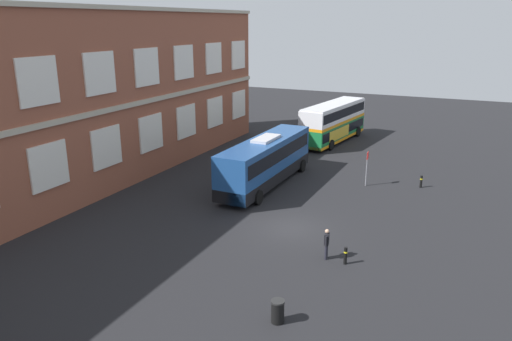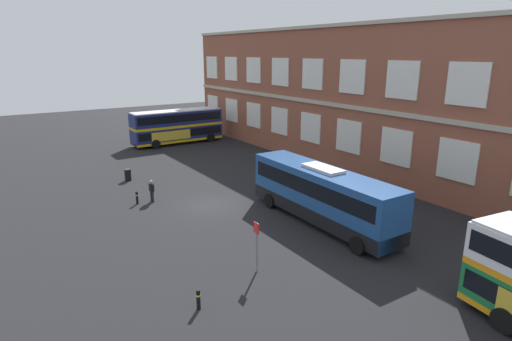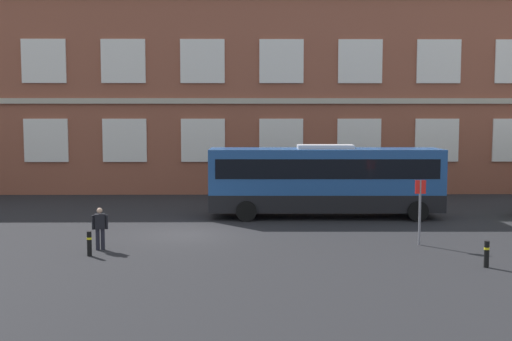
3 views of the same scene
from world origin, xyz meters
name	(u,v)px [view 2 (image 2 of 3)]	position (x,y,z in m)	size (l,w,h in m)	color
ground_plane	(233,200)	(0.00, 2.00, 0.00)	(120.00, 120.00, 0.00)	black
brick_terminal_building	(361,99)	(-2.71, 17.98, 6.48)	(51.73, 8.19, 13.25)	brown
double_decker_near	(177,126)	(-21.58, 6.69, 2.15)	(2.94, 11.02, 4.07)	navy
touring_coach	(322,195)	(6.86, 4.66, 1.91)	(12.03, 2.99, 3.80)	navy
waiting_passenger	(152,190)	(-3.05, -3.25, 0.93)	(0.64, 0.31, 1.70)	black
bus_stand_flag	(257,242)	(9.95, -2.43, 1.64)	(0.44, 0.10, 2.70)	slate
station_litter_bin	(128,175)	(-9.49, -3.12, 0.52)	(0.60, 0.60, 1.03)	black
safety_bollard_west	(198,299)	(11.30, -6.34, 0.49)	(0.19, 0.19, 0.95)	black
safety_bollard_east	(137,198)	(-3.22, -4.35, 0.49)	(0.19, 0.19, 0.95)	black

